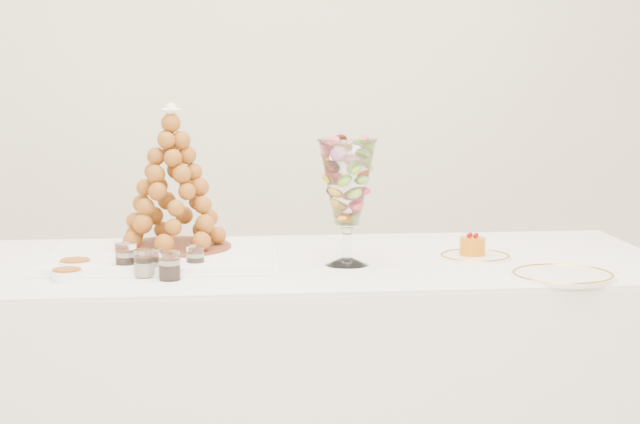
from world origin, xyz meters
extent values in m
cube|color=silver|center=(0.00, 2.00, 1.40)|extent=(4.50, 0.04, 2.80)
cube|color=white|center=(0.01, 0.29, 0.39)|extent=(2.10, 0.85, 0.78)
cube|color=white|center=(0.01, 0.29, 0.79)|extent=(2.09, 0.84, 0.01)
cube|color=white|center=(-0.35, 0.33, 0.81)|extent=(0.64, 0.49, 0.02)
cylinder|color=white|center=(0.16, 0.21, 0.80)|extent=(0.12, 0.12, 0.02)
cylinder|color=white|center=(0.16, 0.21, 0.86)|extent=(0.03, 0.03, 0.08)
sphere|color=white|center=(0.16, 0.21, 0.90)|extent=(0.04, 0.04, 0.04)
cylinder|color=white|center=(0.53, 0.27, 0.80)|extent=(0.20, 0.20, 0.01)
cylinder|color=white|center=(0.69, -0.02, 0.80)|extent=(0.26, 0.26, 0.01)
cylinder|color=white|center=(-0.43, 0.17, 0.83)|extent=(0.07, 0.07, 0.08)
cylinder|color=white|center=(-0.36, 0.13, 0.83)|extent=(0.06, 0.06, 0.06)
cylinder|color=white|center=(-0.25, 0.18, 0.83)|extent=(0.05, 0.05, 0.06)
cylinder|color=white|center=(-0.38, 0.10, 0.83)|extent=(0.06, 0.06, 0.07)
cylinder|color=white|center=(-0.31, 0.05, 0.83)|extent=(0.07, 0.07, 0.07)
cylinder|color=white|center=(-0.56, 0.20, 0.81)|extent=(0.09, 0.09, 0.03)
cylinder|color=white|center=(-0.57, 0.08, 0.81)|extent=(0.08, 0.08, 0.02)
cylinder|color=brown|center=(-0.31, 0.40, 0.82)|extent=(0.33, 0.33, 0.01)
cone|color=#934F16|center=(-0.31, 0.40, 1.02)|extent=(0.28, 0.28, 0.39)
sphere|color=white|center=(-0.31, 0.40, 1.21)|extent=(0.04, 0.04, 0.04)
cylinder|color=#CD6B09|center=(0.52, 0.27, 0.83)|extent=(0.07, 0.07, 0.05)
sphere|color=#890505|center=(0.53, 0.28, 0.86)|extent=(0.01, 0.01, 0.01)
sphere|color=#890505|center=(0.52, 0.28, 0.86)|extent=(0.01, 0.01, 0.01)
sphere|color=#890505|center=(0.51, 0.27, 0.86)|extent=(0.01, 0.01, 0.01)
sphere|color=#890505|center=(0.53, 0.26, 0.86)|extent=(0.01, 0.01, 0.01)
camera|label=1|loc=(-0.19, -2.62, 1.35)|focal=60.00mm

